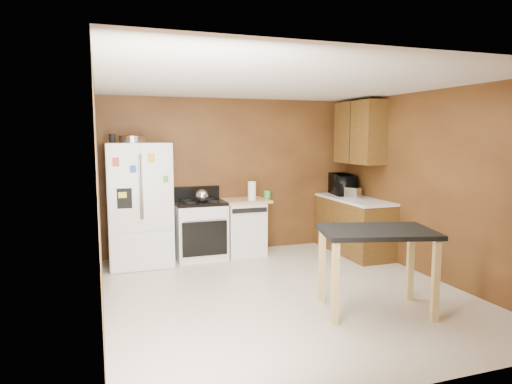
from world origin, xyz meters
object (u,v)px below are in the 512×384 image
dishwasher (244,226)px  island (376,242)px  pen_cup (112,138)px  paper_towel (252,191)px  kettle (202,196)px  microwave (342,185)px  gas_range (200,229)px  toaster (353,193)px  refrigerator (139,204)px  roasting_pan (133,139)px  green_canister (267,194)px

dishwasher → island: (0.62, -2.78, 0.31)m
pen_cup → paper_towel: bearing=0.7°
kettle → microwave: bearing=2.2°
microwave → gas_range: bearing=99.2°
pen_cup → gas_range: bearing=5.7°
toaster → dishwasher: bearing=138.6°
kettle → gas_range: (-0.01, 0.11, -0.53)m
paper_towel → refrigerator: size_ratio=0.16×
pen_cup → dishwasher: size_ratio=0.14×
kettle → island: bearing=-63.4°
roasting_pan → refrigerator: roasting_pan is taller
refrigerator → gas_range: bearing=3.8°
microwave → toaster: bearing=-178.7°
dishwasher → paper_towel: bearing=-52.4°
toaster → gas_range: gas_range is taller
kettle → paper_towel: paper_towel is taller
microwave → gas_range: size_ratio=0.53×
toaster → gas_range: (-2.41, 0.48, -0.52)m
roasting_pan → refrigerator: size_ratio=0.22×
pen_cup → microwave: 3.82m
toaster → island: size_ratio=0.18×
paper_towel → dishwasher: 0.61m
dishwasher → island: bearing=-77.4°
gas_range → dishwasher: gas_range is taller
toaster → island: bearing=-140.0°
microwave → dishwasher: size_ratio=0.66×
kettle → dishwasher: (0.71, 0.14, -0.54)m
toaster → dishwasher: (-1.69, 0.50, -0.53)m
gas_range → dishwasher: bearing=1.9°
roasting_pan → island: (2.31, -2.69, -1.09)m
gas_range → green_canister: bearing=2.9°
paper_towel → microwave: (1.66, 0.08, 0.02)m
toaster → pen_cup: bearing=149.6°
toaster → refrigerator: refrigerator is taller
refrigerator → paper_towel: bearing=-1.4°
microwave → dishwasher: microwave is taller
roasting_pan → paper_towel: roasting_pan is taller
toaster → refrigerator: size_ratio=0.13×
green_canister → kettle: bearing=-171.5°
roasting_pan → toaster: 3.51m
refrigerator → dishwasher: refrigerator is taller
kettle → roasting_pan: bearing=177.7°
pen_cup → toaster: pen_cup is taller
pen_cup → paper_towel: 2.23m
roasting_pan → green_canister: 2.29m
pen_cup → refrigerator: (0.35, 0.06, -0.96)m
paper_towel → microwave: bearing=2.9°
toaster → kettle: bearing=146.4°
dishwasher → island: size_ratio=0.66×
kettle → microwave: microwave is taller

